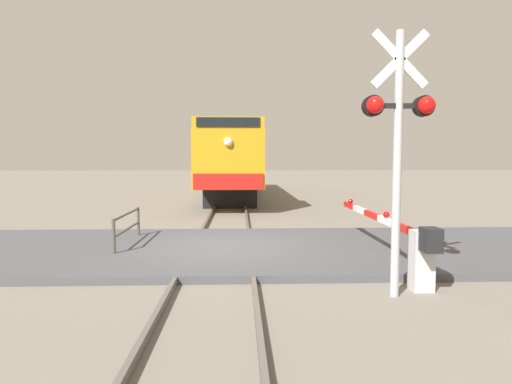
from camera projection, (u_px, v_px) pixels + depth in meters
ground_plane at (221, 253)px, 10.73m from camera, size 160.00×160.00×0.00m
rail_track_left at (192, 250)px, 10.70m from camera, size 0.08×80.00×0.15m
rail_track_right at (250, 249)px, 10.75m from camera, size 0.08×80.00×0.15m
road_surface at (221, 250)px, 10.72m from camera, size 36.00×5.50×0.16m
locomotive at (232, 162)px, 26.58m from camera, size 2.98×18.78×4.01m
crossing_signal at (399, 131)px, 7.09m from camera, size 1.18×0.33×4.39m
crossing_gate at (403, 240)px, 8.45m from camera, size 0.36×6.09×1.17m
guard_railing at (127, 225)px, 11.08m from camera, size 0.08×2.47×0.95m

